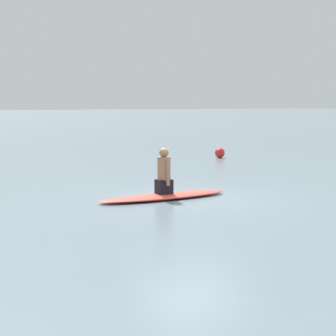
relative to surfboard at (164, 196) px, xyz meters
name	(u,v)px	position (x,y,z in m)	size (l,w,h in m)	color
ground_plane	(193,199)	(0.59, -0.31, -0.06)	(400.00, 400.00, 0.00)	slate
surfboard	(164,196)	(0.00, 0.00, 0.00)	(3.29, 0.77, 0.12)	#D84C3F
person_paddler	(164,173)	(0.00, 0.00, 0.54)	(0.35, 0.46, 1.06)	black
buoy_marker	(220,153)	(7.16, 7.71, 0.14)	(0.41, 0.41, 0.41)	red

